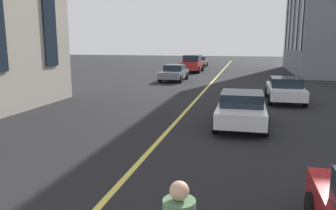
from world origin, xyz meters
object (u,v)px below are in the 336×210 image
Objects in this scene: car_red_far at (192,63)px; car_white_parked_b at (285,89)px; car_white_oncoming at (242,108)px; car_grey_near at (200,62)px; car_grey_mid at (174,73)px.

car_red_far is 1.07× the size of car_white_parked_b.
car_white_parked_b is at bearing -154.92° from car_red_far.
car_white_parked_b is (-17.18, -8.04, -0.27)m from car_red_far.
car_grey_near is at bearing 11.09° from car_white_oncoming.
car_white_oncoming is 6.47m from car_white_parked_b.
car_grey_mid is at bearing 43.91° from car_white_parked_b.
car_grey_mid is at bearing 178.93° from car_red_far.
car_grey_near is (8.00, 0.33, -0.27)m from car_red_far.
car_grey_mid is at bearing 22.19° from car_white_oncoming.
car_red_far is at bearing -177.61° from car_grey_near.
car_grey_mid is 11.83m from car_white_parked_b.
car_red_far is 18.97m from car_white_parked_b.
car_white_oncoming is 31.83m from car_grey_near.
car_white_oncoming is 23.95m from car_red_far.
car_red_far reaches higher than car_grey_mid.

